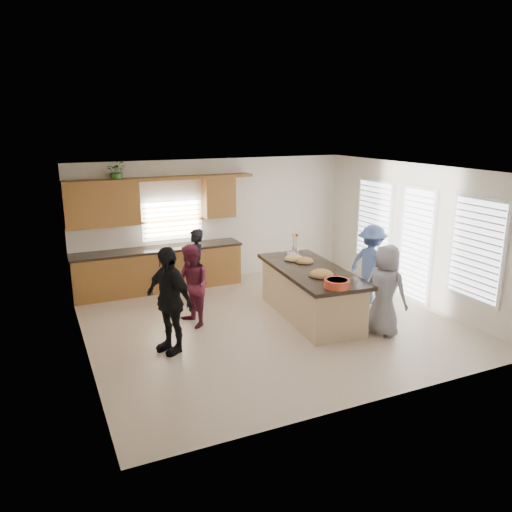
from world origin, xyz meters
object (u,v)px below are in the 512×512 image
island (310,294)px  woman_left_mid (192,286)px  woman_left_front (169,300)px  woman_right_front (385,290)px  woman_right_back (372,264)px  salad_bowl (337,283)px  woman_left_back (196,267)px

island → woman_left_mid: size_ratio=1.85×
woman_left_front → woman_right_front: woman_left_front is taller
island → woman_left_mid: 2.24m
woman_left_front → woman_right_front: (3.55, -0.88, -0.07)m
island → woman_left_front: 2.85m
woman_left_mid → woman_right_back: (3.72, -0.28, 0.05)m
salad_bowl → woman_right_front: woman_right_front is taller
salad_bowl → woman_left_back: size_ratio=0.28×
salad_bowl → woman_left_front: 2.74m
woman_right_back → island: bearing=82.4°
salad_bowl → woman_left_front: (-2.63, 0.78, -0.16)m
salad_bowl → woman_left_mid: 2.59m
salad_bowl → woman_right_front: (0.92, -0.10, -0.22)m
island → woman_left_back: size_ratio=1.81×
woman_left_mid → woman_left_front: 1.07m
salad_bowl → woman_right_back: (1.73, 1.35, -0.23)m
woman_right_back → woman_right_front: 1.65m
salad_bowl → woman_left_back: (-1.55, 2.75, -0.26)m
woman_left_back → woman_right_back: 3.56m
salad_bowl → woman_right_back: 2.20m
island → salad_bowl: 1.28m
island → woman_left_mid: bearing=171.7°
woman_left_front → woman_left_back: bearing=126.2°
woman_right_back → woman_right_front: bearing=135.3°
woman_right_back → woman_right_front: size_ratio=1.00×
island → woman_right_back: bearing=12.7°
island → woman_left_mid: (-2.17, 0.50, 0.30)m
island → woman_left_back: woman_left_back is taller
woman_left_back → woman_right_back: bearing=70.9°
woman_left_front → woman_right_back: (4.35, 0.57, -0.07)m
woman_right_front → woman_left_back: bearing=18.4°
woman_left_mid → salad_bowl: bearing=40.7°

